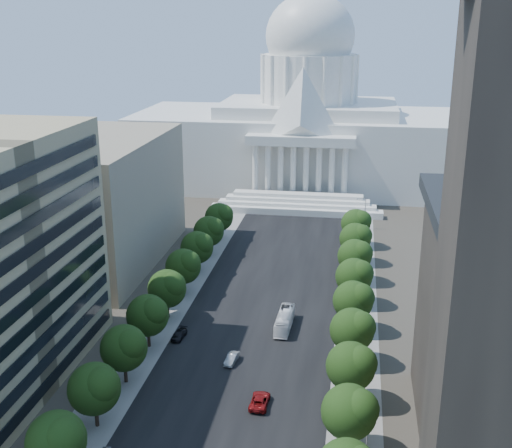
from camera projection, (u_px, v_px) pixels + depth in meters
The scene contains 31 objects.
road_asphalt at pixel (271, 287), 141.24m from camera, with size 30.00×260.00×0.01m, color black.
sidewalk_left at pixel (187, 282), 144.09m from camera, with size 8.00×260.00×0.02m, color gray.
sidewalk_right at pixel (358, 293), 138.40m from camera, with size 8.00×260.00×0.02m, color gray.
capitol at pixel (308, 128), 224.37m from camera, with size 120.00×56.00×73.00m.
office_block_left_far at pixel (78, 200), 153.26m from camera, with size 38.00×52.00×30.00m, color gray.
tree_l_b at pixel (58, 440), 79.67m from camera, with size 7.79×7.60×9.97m.
tree_l_c at pixel (96, 388), 90.95m from camera, with size 7.79×7.60×9.97m.
tree_l_d at pixel (125, 347), 102.24m from camera, with size 7.79×7.60×9.97m.
tree_l_e at pixel (149, 314), 113.52m from camera, with size 7.79×7.60×9.97m.
tree_l_f at pixel (168, 288), 124.81m from camera, with size 7.79×7.60×9.97m.
tree_l_g at pixel (184, 265), 136.09m from camera, with size 7.79×7.60×9.97m.
tree_l_h at pixel (198, 247), 147.38m from camera, with size 7.79×7.60×9.97m.
tree_l_i at pixel (210, 230), 158.66m from camera, with size 7.79×7.60×9.97m.
tree_l_j at pixel (220, 216), 169.95m from camera, with size 7.79×7.60×9.97m.
tree_r_c at pixel (352, 411), 85.56m from camera, with size 7.79×7.60×9.97m.
tree_r_d at pixel (353, 365), 96.85m from camera, with size 7.79×7.60×9.97m.
tree_r_e at pixel (354, 329), 108.13m from camera, with size 7.79×7.60×9.97m.
tree_r_f at pixel (355, 300), 119.42m from camera, with size 7.79×7.60×9.97m.
tree_r_g at pixel (356, 276), 130.70m from camera, with size 7.79×7.60×9.97m.
tree_r_h at pixel (356, 255), 141.99m from camera, with size 7.79×7.60×9.97m.
tree_r_i at pixel (357, 238), 153.27m from camera, with size 7.79×7.60×9.97m.
tree_r_j at pixel (357, 223), 164.56m from camera, with size 7.79×7.60×9.97m.
streetlight_b at pixel (363, 420), 84.76m from camera, with size 2.61×0.44×9.00m.
streetlight_c at pixel (363, 333), 108.27m from camera, with size 2.61×0.44×9.00m.
streetlight_d at pixel (363, 277), 131.78m from camera, with size 2.61×0.44×9.00m.
streetlight_e at pixel (363, 238), 155.29m from camera, with size 2.61×0.44×9.00m.
streetlight_f at pixel (363, 209), 178.80m from camera, with size 2.61×0.44×9.00m.
car_silver at pixel (232, 359), 110.05m from camera, with size 1.55×4.46×1.47m, color #A6A9AD.
car_red at pixel (260, 401), 97.83m from camera, with size 2.66×5.76×1.60m, color maroon.
car_dark_b at pixel (179, 335), 118.49m from camera, with size 1.92×4.73×1.37m, color black.
city_bus at pixel (284, 320), 122.25m from camera, with size 2.59×11.06×3.08m, color white.
Camera 1 is at (17.33, -39.13, 56.39)m, focal length 45.00 mm.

